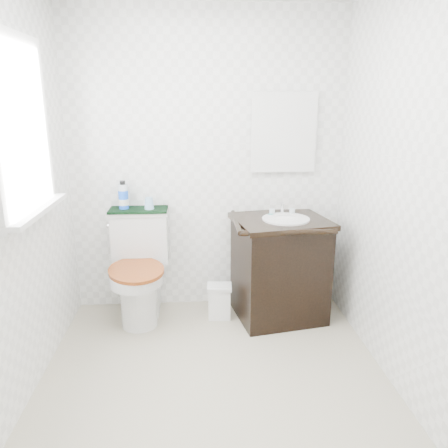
{
  "coord_description": "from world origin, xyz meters",
  "views": [
    {
      "loc": [
        -0.11,
        -2.3,
        1.7
      ],
      "look_at": [
        0.11,
        0.75,
        0.83
      ],
      "focal_mm": 35.0,
      "sensor_mm": 36.0,
      "label": 1
    }
  ],
  "objects": [
    {
      "name": "floor",
      "position": [
        0.0,
        0.0,
        0.0
      ],
      "size": [
        2.4,
        2.4,
        0.0
      ],
      "primitive_type": "plane",
      "color": "beige",
      "rests_on": "ground"
    },
    {
      "name": "wall_back",
      "position": [
        0.0,
        1.2,
        1.2
      ],
      "size": [
        2.4,
        0.0,
        2.4
      ],
      "primitive_type": "plane",
      "rotation": [
        1.57,
        0.0,
        0.0
      ],
      "color": "white",
      "rests_on": "ground"
    },
    {
      "name": "wall_front",
      "position": [
        0.0,
        -1.2,
        1.2
      ],
      "size": [
        2.4,
        0.0,
        2.4
      ],
      "primitive_type": "plane",
      "rotation": [
        -1.57,
        0.0,
        0.0
      ],
      "color": "white",
      "rests_on": "ground"
    },
    {
      "name": "wall_left",
      "position": [
        -1.1,
        0.0,
        1.2
      ],
      "size": [
        0.0,
        2.4,
        2.4
      ],
      "primitive_type": "plane",
      "rotation": [
        1.57,
        0.0,
        1.57
      ],
      "color": "white",
      "rests_on": "ground"
    },
    {
      "name": "wall_right",
      "position": [
        1.1,
        0.0,
        1.2
      ],
      "size": [
        0.0,
        2.4,
        2.4
      ],
      "primitive_type": "plane",
      "rotation": [
        1.57,
        0.0,
        -1.57
      ],
      "color": "white",
      "rests_on": "ground"
    },
    {
      "name": "window",
      "position": [
        -1.07,
        0.25,
        1.55
      ],
      "size": [
        0.02,
        0.7,
        0.9
      ],
      "primitive_type": "cube",
      "color": "white",
      "rests_on": "wall_left"
    },
    {
      "name": "mirror",
      "position": [
        0.61,
        1.18,
        1.45
      ],
      "size": [
        0.5,
        0.02,
        0.6
      ],
      "primitive_type": "cube",
      "color": "silver",
      "rests_on": "wall_back"
    },
    {
      "name": "toilet",
      "position": [
        -0.55,
        0.96,
        0.37
      ],
      "size": [
        0.5,
        0.68,
        0.86
      ],
      "color": "silver",
      "rests_on": "floor"
    },
    {
      "name": "vanity",
      "position": [
        0.56,
        0.9,
        0.43
      ],
      "size": [
        0.79,
        0.71,
        0.92
      ],
      "color": "black",
      "rests_on": "floor"
    },
    {
      "name": "trash_bin",
      "position": [
        0.08,
        0.9,
        0.14
      ],
      "size": [
        0.2,
        0.17,
        0.28
      ],
      "color": "white",
      "rests_on": "floor"
    },
    {
      "name": "towel",
      "position": [
        -0.55,
        1.09,
        0.86
      ],
      "size": [
        0.46,
        0.22,
        0.02
      ],
      "primitive_type": "cube",
      "color": "black",
      "rests_on": "toilet"
    },
    {
      "name": "mouthwash_bottle",
      "position": [
        -0.66,
        1.1,
        0.98
      ],
      "size": [
        0.08,
        0.08,
        0.22
      ],
      "color": "blue",
      "rests_on": "towel"
    },
    {
      "name": "cup",
      "position": [
        -0.46,
        1.07,
        0.92
      ],
      "size": [
        0.07,
        0.07,
        0.09
      ],
      "primitive_type": "cone",
      "color": "#84B5D8",
      "rests_on": "towel"
    },
    {
      "name": "soap_bar",
      "position": [
        0.49,
        1.0,
        0.83
      ],
      "size": [
        0.07,
        0.04,
        0.02
      ],
      "primitive_type": "ellipsoid",
      "color": "#177271",
      "rests_on": "vanity"
    }
  ]
}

